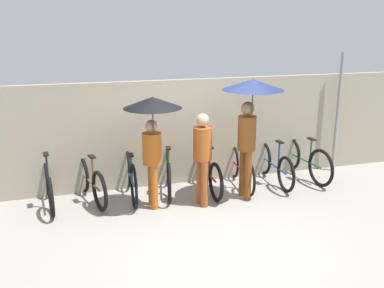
{
  "coord_description": "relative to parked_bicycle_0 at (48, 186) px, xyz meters",
  "views": [
    {
      "loc": [
        -2.05,
        -5.82,
        3.06
      ],
      "look_at": [
        0.0,
        1.15,
        1.0
      ],
      "focal_mm": 40.0,
      "sensor_mm": 36.0,
      "label": 1
    }
  ],
  "objects": [
    {
      "name": "parked_bicycle_5",
      "position": [
        3.55,
        -0.08,
        -0.0
      ],
      "size": [
        0.44,
        1.67,
        1.11
      ],
      "rotation": [
        0.0,
        0.0,
        1.47
      ],
      "color": "black",
      "rests_on": "ground"
    },
    {
      "name": "parked_bicycle_6",
      "position": [
        4.26,
        -0.08,
        0.0
      ],
      "size": [
        0.44,
        1.73,
        0.99
      ],
      "rotation": [
        0.0,
        0.0,
        1.53
      ],
      "color": "black",
      "rests_on": "ground"
    },
    {
      "name": "ground_plane",
      "position": [
        2.48,
        -1.5,
        -0.36
      ],
      "size": [
        30.0,
        30.0,
        0.0
      ],
      "primitive_type": "plane",
      "color": "gray"
    },
    {
      "name": "parked_bicycle_4",
      "position": [
        2.84,
        -0.09,
        0.01
      ],
      "size": [
        0.44,
        1.8,
        1.09
      ],
      "rotation": [
        0.0,
        0.0,
        1.57
      ],
      "color": "black",
      "rests_on": "ground"
    },
    {
      "name": "pedestrian_leading",
      "position": [
        1.72,
        -0.68,
        1.15
      ],
      "size": [
        0.94,
        0.94,
        1.94
      ],
      "rotation": [
        0.0,
        0.0,
        3.15
      ],
      "color": "#B25619",
      "rests_on": "ground"
    },
    {
      "name": "parked_bicycle_7",
      "position": [
        4.96,
        -0.02,
        0.03
      ],
      "size": [
        0.44,
        1.78,
        0.99
      ],
      "rotation": [
        0.0,
        0.0,
        1.67
      ],
      "color": "black",
      "rests_on": "ground"
    },
    {
      "name": "pedestrian_trailing",
      "position": [
        3.4,
        -0.75,
        1.35
      ],
      "size": [
        1.04,
        1.04,
        2.17
      ],
      "rotation": [
        0.0,
        0.0,
        3.27
      ],
      "color": "brown",
      "rests_on": "ground"
    },
    {
      "name": "awning_pole",
      "position": [
        5.8,
        0.19,
        0.9
      ],
      "size": [
        0.07,
        0.07,
        2.51
      ],
      "color": "gray",
      "rests_on": "ground"
    },
    {
      "name": "parked_bicycle_2",
      "position": [
        1.42,
        -0.01,
        0.04
      ],
      "size": [
        0.44,
        1.78,
        1.09
      ],
      "rotation": [
        0.0,
        0.0,
        1.54
      ],
      "color": "black",
      "rests_on": "ground"
    },
    {
      "name": "parked_bicycle_0",
      "position": [
        0.0,
        0.0,
        0.0
      ],
      "size": [
        0.44,
        1.69,
        1.06
      ],
      "rotation": [
        0.0,
        0.0,
        1.67
      ],
      "color": "black",
      "rests_on": "ground"
    },
    {
      "name": "pedestrian_center",
      "position": [
        2.55,
        -0.74,
        0.59
      ],
      "size": [
        0.32,
        0.32,
        1.62
      ],
      "rotation": [
        0.0,
        0.0,
        3.26
      ],
      "color": "#9E4C1E",
      "rests_on": "ground"
    },
    {
      "name": "parked_bicycle_1",
      "position": [
        0.71,
        0.0,
        0.01
      ],
      "size": [
        0.57,
        1.64,
        1.04
      ],
      "rotation": [
        0.0,
        0.0,
        1.82
      ],
      "color": "black",
      "rests_on": "ground"
    },
    {
      "name": "parked_bicycle_3",
      "position": [
        2.13,
        0.02,
        0.02
      ],
      "size": [
        0.51,
        1.66,
        1.1
      ],
      "rotation": [
        0.0,
        0.0,
        1.37
      ],
      "color": "black",
      "rests_on": "ground"
    },
    {
      "name": "back_wall",
      "position": [
        2.48,
        0.44,
        0.66
      ],
      "size": [
        12.96,
        0.12,
        2.04
      ],
      "color": "gray",
      "rests_on": "ground"
    }
  ]
}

